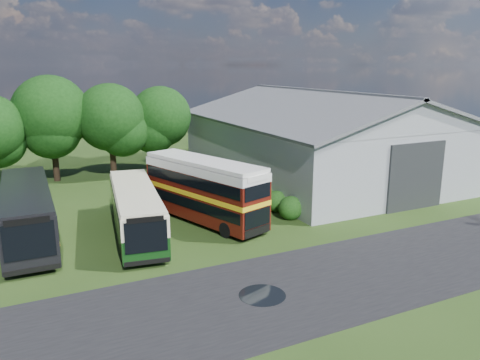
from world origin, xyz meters
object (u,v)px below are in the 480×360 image
bus_green_single (136,210)px  bus_dark_single (27,212)px  storage_shed (320,133)px  bus_maroon_double (204,191)px

bus_green_single → bus_dark_single: (-6.11, 2.04, 0.16)m
storage_shed → bus_green_single: bearing=-156.7°
storage_shed → bus_maroon_double: size_ratio=2.41×
storage_shed → bus_maroon_double: (-14.96, -7.84, -2.02)m
bus_green_single → bus_dark_single: size_ratio=0.93×
storage_shed → bus_green_single: 21.69m
storage_shed → bus_maroon_double: bearing=-152.3°
bus_green_single → bus_dark_single: 6.45m
storage_shed → bus_dark_single: bearing=-166.0°
bus_green_single → storage_shed: bearing=31.3°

